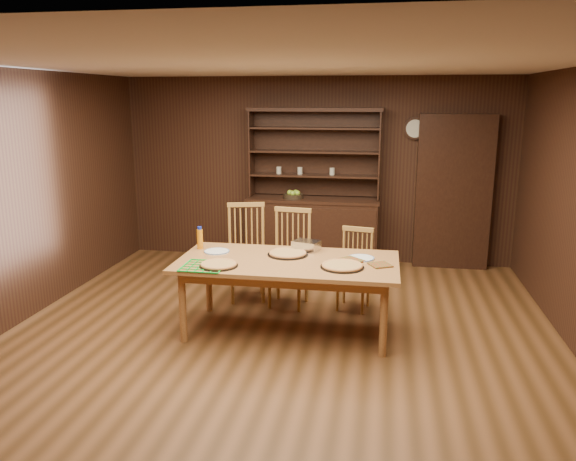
% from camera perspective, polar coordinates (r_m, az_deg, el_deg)
% --- Properties ---
extents(floor, '(6.00, 6.00, 0.00)m').
position_cam_1_polar(floor, '(5.51, -1.20, -11.41)').
color(floor, brown).
rests_on(floor, ground).
extents(room_shell, '(6.00, 6.00, 6.00)m').
position_cam_1_polar(room_shell, '(5.06, -1.28, 5.05)').
color(room_shell, silver).
rests_on(room_shell, floor).
extents(china_hutch, '(1.84, 0.52, 2.17)m').
position_cam_1_polar(china_hutch, '(7.91, 2.56, 0.84)').
color(china_hutch, black).
rests_on(china_hutch, floor).
extents(doorway, '(1.00, 0.18, 2.10)m').
position_cam_1_polar(doorway, '(7.97, 16.44, 3.73)').
color(doorway, black).
rests_on(doorway, floor).
extents(wall_clock, '(0.30, 0.05, 0.30)m').
position_cam_1_polar(wall_clock, '(7.89, 12.78, 10.07)').
color(wall_clock, black).
rests_on(wall_clock, room_shell).
extents(dining_table, '(2.16, 1.08, 0.75)m').
position_cam_1_polar(dining_table, '(5.54, -0.04, -3.71)').
color(dining_table, '#AC6F3B').
rests_on(dining_table, floor).
extents(chair_left, '(0.56, 0.54, 1.12)m').
position_cam_1_polar(chair_left, '(6.58, -4.21, -1.78)').
color(chair_left, '#B1803C').
rests_on(chair_left, floor).
extents(chair_center, '(0.50, 0.48, 1.10)m').
position_cam_1_polar(chair_center, '(6.36, 0.24, -2.38)').
color(chair_center, '#B1803C').
rests_on(chair_center, floor).
extents(chair_right, '(0.43, 0.42, 0.91)m').
position_cam_1_polar(chair_right, '(6.30, 6.84, -3.62)').
color(chair_right, '#B1803C').
rests_on(chair_right, floor).
extents(pizza_left, '(0.37, 0.37, 0.04)m').
position_cam_1_polar(pizza_left, '(5.36, -7.06, -3.45)').
color(pizza_left, black).
rests_on(pizza_left, dining_table).
extents(pizza_right, '(0.41, 0.41, 0.04)m').
position_cam_1_polar(pizza_right, '(5.31, 5.53, -3.59)').
color(pizza_right, black).
rests_on(pizza_right, dining_table).
extents(pizza_center, '(0.41, 0.41, 0.04)m').
position_cam_1_polar(pizza_center, '(5.70, -0.02, -2.33)').
color(pizza_center, black).
rests_on(pizza_center, dining_table).
extents(cooling_rack, '(0.47, 0.47, 0.02)m').
position_cam_1_polar(cooling_rack, '(5.37, -8.53, -3.56)').
color(cooling_rack, green).
rests_on(cooling_rack, dining_table).
extents(plate_left, '(0.26, 0.26, 0.02)m').
position_cam_1_polar(plate_left, '(5.85, -7.25, -2.11)').
color(plate_left, white).
rests_on(plate_left, dining_table).
extents(plate_right, '(0.27, 0.27, 0.02)m').
position_cam_1_polar(plate_right, '(5.61, 7.41, -2.79)').
color(plate_right, white).
rests_on(plate_right, dining_table).
extents(foil_dish, '(0.31, 0.26, 0.10)m').
position_cam_1_polar(foil_dish, '(5.86, 1.86, -1.54)').
color(foil_dish, white).
rests_on(foil_dish, dining_table).
extents(juice_bottle, '(0.06, 0.06, 0.24)m').
position_cam_1_polar(juice_bottle, '(5.98, -8.94, -0.79)').
color(juice_bottle, orange).
rests_on(juice_bottle, dining_table).
extents(pot_holder_a, '(0.25, 0.25, 0.01)m').
position_cam_1_polar(pot_holder_a, '(5.42, 9.35, -3.47)').
color(pot_holder_a, '#A31812').
rests_on(pot_holder_a, dining_table).
extents(pot_holder_b, '(0.32, 0.32, 0.02)m').
position_cam_1_polar(pot_holder_b, '(5.51, 6.27, -3.06)').
color(pot_holder_b, '#A31812').
rests_on(pot_holder_b, dining_table).
extents(fruit_bowl, '(0.27, 0.27, 0.12)m').
position_cam_1_polar(fruit_bowl, '(7.81, 0.56, 3.60)').
color(fruit_bowl, black).
rests_on(fruit_bowl, china_hutch).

